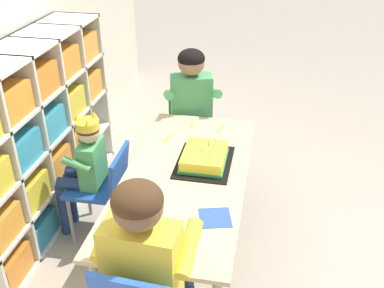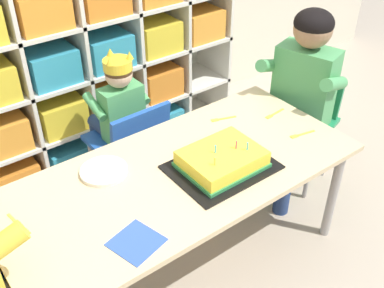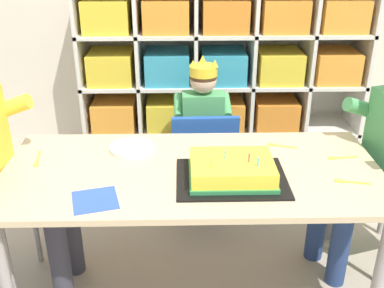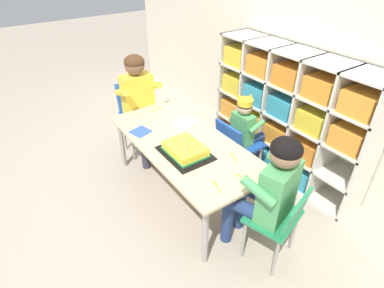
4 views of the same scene
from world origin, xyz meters
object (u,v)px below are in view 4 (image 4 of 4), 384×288
Objects in this scene: birthday_cake_on_tray at (185,150)px; child_with_crown at (246,126)px; activity_table at (184,147)px; fork_beside_plate_stack at (242,178)px; fork_scattered_mid_table at (233,156)px; classroom_chair_adult_side at (137,110)px; classroom_chair_guest_side at (280,218)px; paper_plate_stack at (185,122)px; fork_near_child_seat at (217,186)px; classroom_chair_blue at (236,143)px; adult_helper_seated at (140,97)px; fork_at_table_front_edge at (156,110)px; guest_at_table_side at (270,186)px.

child_with_crown is at bearing 96.30° from birthday_cake_on_tray.
activity_table is 0.62m from fork_beside_plate_stack.
fork_scattered_mid_table is at bearing 27.11° from activity_table.
classroom_chair_guest_side is (1.82, 0.15, -0.08)m from classroom_chair_adult_side.
paper_plate_stack is 0.89m from fork_near_child_seat.
classroom_chair_blue is 0.72× the size of child_with_crown.
classroom_chair_blue is at bearing 135.12° from fork_beside_plate_stack.
adult_helper_seated is 1.72× the size of classroom_chair_guest_side.
classroom_chair_adult_side is 0.23m from adult_helper_seated.
birthday_cake_on_tray reaches higher than paper_plate_stack.
adult_helper_seated is at bearing 178.19° from fork_beside_plate_stack.
paper_plate_stack reaches higher than activity_table.
activity_table is 0.79m from adult_helper_seated.
activity_table is 0.44m from fork_scattered_mid_table.
classroom_chair_adult_side is 3.92× the size of paper_plate_stack.
classroom_chair_guest_side is (1.71, 0.16, -0.27)m from adult_helper_seated.
fork_near_child_seat is at bearing -108.43° from fork_at_table_front_edge.
guest_at_table_side is 0.35m from fork_near_child_seat.
activity_table is at bearing -98.20° from guest_at_table_side.
fork_scattered_mid_table is (-0.45, 0.08, -0.06)m from guest_at_table_side.
paper_plate_stack reaches higher than fork_at_table_front_edge.
fork_near_child_seat is (0.59, -0.12, 0.05)m from activity_table.
fork_beside_plate_stack is (0.62, 0.08, 0.05)m from activity_table.
adult_helper_seated is 2.56× the size of birthday_cake_on_tray.
fork_near_child_seat is (0.44, -0.03, -0.03)m from birthday_cake_on_tray.
classroom_chair_guest_side is at bearing 9.19° from activity_table.
birthday_cake_on_tray reaches higher than fork_near_child_seat.
adult_helper_seated is 7.42× the size of fork_at_table_front_edge.
classroom_chair_blue is at bearing 82.46° from activity_table.
fork_near_child_seat is at bearing -103.35° from fork_beside_plate_stack.
classroom_chair_adult_side reaches higher than fork_scattered_mid_table.
classroom_chair_blue is at bearing -66.77° from fork_at_table_front_edge.
birthday_cake_on_tray is at bearing -111.72° from fork_scattered_mid_table.
fork_at_table_front_edge is 1.25m from fork_beside_plate_stack.
birthday_cake_on_tray is at bearing -33.07° from paper_plate_stack.
classroom_chair_adult_side is 1.73m from guest_at_table_side.
classroom_chair_adult_side is at bearing -101.70° from classroom_chair_guest_side.
adult_helper_seated is at bearing 175.23° from birthday_cake_on_tray.
birthday_cake_on_tray reaches higher than fork_beside_plate_stack.
guest_at_table_side is (0.76, -0.41, 0.23)m from classroom_chair_blue.
adult_helper_seated is at bearing -101.15° from classroom_chair_guest_side.
fork_near_child_seat is 0.38m from fork_scattered_mid_table.
fork_beside_plate_stack is at bearing -93.87° from classroom_chair_guest_side.
birthday_cake_on_tray is 3.34× the size of fork_scattered_mid_table.
classroom_chair_guest_side reaches higher than fork_beside_plate_stack.
fork_beside_plate_stack is at bearing 133.24° from child_with_crown.
fork_at_table_front_edge and fork_beside_plate_stack have the same top height.
activity_table is 3.61× the size of birthday_cake_on_tray.
birthday_cake_on_tray reaches higher than fork_at_table_front_edge.
fork_at_table_front_edge is at bearing -66.52° from classroom_chair_adult_side.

